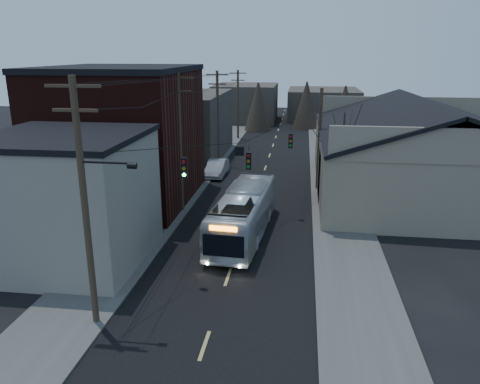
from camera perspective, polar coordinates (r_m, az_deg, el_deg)
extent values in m
plane|color=black|center=(18.25, -5.73, -21.73)|extent=(160.00, 160.00, 0.00)
cube|color=black|center=(45.43, 2.89, 2.34)|extent=(9.00, 110.00, 0.02)
cube|color=#474744|center=(46.38, -5.14, 2.66)|extent=(4.00, 110.00, 0.12)
cube|color=#474744|center=(45.37, 11.11, 2.09)|extent=(4.00, 110.00, 0.12)
cube|color=gray|center=(27.23, -20.24, -1.01)|extent=(8.00, 8.00, 7.00)
cube|color=black|center=(37.01, -14.08, 6.44)|extent=(10.00, 12.00, 10.00)
cube|color=#38332D|center=(52.12, -7.04, 8.03)|extent=(9.00, 14.00, 7.00)
cube|color=#80745D|center=(40.94, 20.79, 3.23)|extent=(16.00, 20.00, 5.00)
cube|color=black|center=(39.55, 15.66, 8.87)|extent=(8.16, 20.60, 2.86)
cube|color=black|center=(41.41, 26.78, 8.04)|extent=(8.16, 20.60, 2.86)
cube|color=#38332D|center=(79.86, 0.73, 10.82)|extent=(10.00, 12.00, 6.00)
cube|color=#38332D|center=(84.38, 10.10, 10.55)|extent=(12.00, 14.00, 5.00)
cone|color=black|center=(34.84, 12.30, 3.58)|extent=(0.40, 0.40, 7.20)
cylinder|color=#382B1E|center=(19.86, -18.36, -1.96)|extent=(0.28, 0.28, 10.50)
cube|color=#382B1E|center=(18.94, -19.73, 12.08)|extent=(2.20, 0.12, 0.12)
cylinder|color=#382B1E|center=(33.58, -7.32, 5.78)|extent=(0.28, 0.28, 10.00)
cube|color=#382B1E|center=(33.02, -7.62, 13.64)|extent=(2.20, 0.12, 0.12)
cylinder|color=#382B1E|center=(48.08, -2.73, 8.91)|extent=(0.28, 0.28, 9.50)
cube|color=#382B1E|center=(47.67, -2.81, 14.10)|extent=(2.20, 0.12, 0.12)
cylinder|color=#382B1E|center=(62.81, -0.25, 10.56)|extent=(0.28, 0.28, 9.00)
cube|color=#382B1E|center=(62.50, -0.26, 14.30)|extent=(2.20, 0.12, 0.12)
cylinder|color=#382B1E|center=(39.51, 9.65, 6.23)|extent=(0.28, 0.28, 8.50)
cube|color=black|center=(22.71, -6.78, 2.94)|extent=(0.28, 0.20, 1.00)
cube|color=black|center=(26.70, 1.07, 3.83)|extent=(0.28, 0.20, 1.00)
cube|color=black|center=(32.40, 6.19, 6.23)|extent=(0.28, 0.20, 1.00)
imported|color=#B1B7BE|center=(29.55, 0.45, -2.59)|extent=(3.36, 11.14, 3.06)
imported|color=#A9AAB0|center=(44.22, -2.84, 2.95)|extent=(1.69, 4.68, 1.54)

